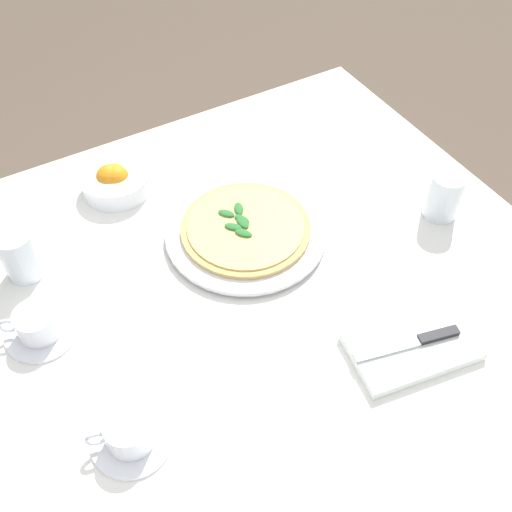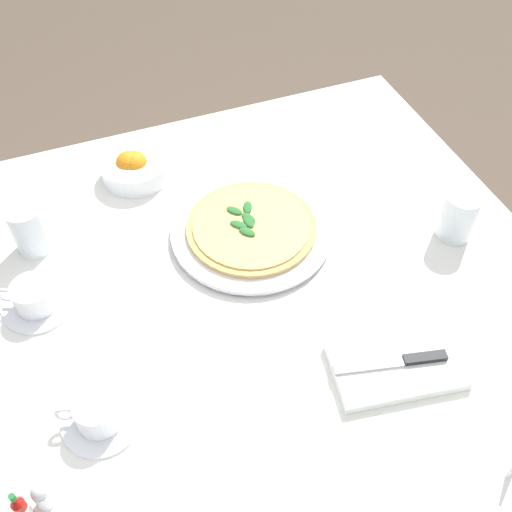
{
  "view_description": "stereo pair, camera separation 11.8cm",
  "coord_description": "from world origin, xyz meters",
  "px_view_note": "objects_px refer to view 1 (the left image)",
  "views": [
    {
      "loc": [
        0.37,
        0.6,
        1.66
      ],
      "look_at": [
        -0.02,
        -0.07,
        0.77
      ],
      "focal_mm": 42.28,
      "sensor_mm": 36.0,
      "label": 1
    },
    {
      "loc": [
        0.26,
        0.65,
        1.66
      ],
      "look_at": [
        -0.02,
        -0.07,
        0.77
      ],
      "focal_mm": 42.28,
      "sensor_mm": 36.0,
      "label": 2
    }
  ],
  "objects_px": {
    "pizza_plate": "(246,232)",
    "dinner_knife": "(412,342)",
    "water_glass_near_right": "(442,197)",
    "citrus_bowl": "(115,180)",
    "pizza": "(246,227)",
    "coffee_cup_center_back": "(129,433)",
    "water_glass_left_edge": "(21,257)",
    "coffee_cup_far_right": "(38,325)",
    "napkin_folded": "(412,346)"
  },
  "relations": [
    {
      "from": "water_glass_near_right",
      "to": "napkin_folded",
      "type": "distance_m",
      "value": 0.36
    },
    {
      "from": "water_glass_near_right",
      "to": "citrus_bowl",
      "type": "bearing_deg",
      "value": -35.86
    },
    {
      "from": "coffee_cup_far_right",
      "to": "water_glass_left_edge",
      "type": "height_order",
      "value": "water_glass_left_edge"
    },
    {
      "from": "pizza_plate",
      "to": "coffee_cup_center_back",
      "type": "height_order",
      "value": "coffee_cup_center_back"
    },
    {
      "from": "coffee_cup_far_right",
      "to": "napkin_folded",
      "type": "xyz_separation_m",
      "value": [
        -0.55,
        0.36,
        -0.02
      ]
    },
    {
      "from": "water_glass_left_edge",
      "to": "citrus_bowl",
      "type": "xyz_separation_m",
      "value": [
        -0.24,
        -0.14,
        -0.02
      ]
    },
    {
      "from": "pizza",
      "to": "dinner_knife",
      "type": "xyz_separation_m",
      "value": [
        -0.12,
        0.38,
        -0.0
      ]
    },
    {
      "from": "coffee_cup_center_back",
      "to": "citrus_bowl",
      "type": "bearing_deg",
      "value": -109.09
    },
    {
      "from": "citrus_bowl",
      "to": "pizza",
      "type": "bearing_deg",
      "value": 123.95
    },
    {
      "from": "dinner_knife",
      "to": "napkin_folded",
      "type": "bearing_deg",
      "value": 180.0
    },
    {
      "from": "pizza_plate",
      "to": "coffee_cup_center_back",
      "type": "relative_size",
      "value": 2.51
    },
    {
      "from": "pizza_plate",
      "to": "water_glass_left_edge",
      "type": "bearing_deg",
      "value": -16.89
    },
    {
      "from": "dinner_knife",
      "to": "coffee_cup_far_right",
      "type": "bearing_deg",
      "value": -19.63
    },
    {
      "from": "coffee_cup_far_right",
      "to": "water_glass_near_right",
      "type": "bearing_deg",
      "value": 171.92
    },
    {
      "from": "pizza_plate",
      "to": "coffee_cup_far_right",
      "type": "distance_m",
      "value": 0.44
    },
    {
      "from": "pizza",
      "to": "pizza_plate",
      "type": "bearing_deg",
      "value": 118.44
    },
    {
      "from": "pizza",
      "to": "napkin_folded",
      "type": "xyz_separation_m",
      "value": [
        -0.12,
        0.38,
        -0.01
      ]
    },
    {
      "from": "pizza",
      "to": "dinner_knife",
      "type": "bearing_deg",
      "value": 106.7
    },
    {
      "from": "coffee_cup_far_right",
      "to": "pizza",
      "type": "bearing_deg",
      "value": -176.34
    },
    {
      "from": "water_glass_left_edge",
      "to": "napkin_folded",
      "type": "height_order",
      "value": "water_glass_left_edge"
    },
    {
      "from": "dinner_knife",
      "to": "water_glass_near_right",
      "type": "bearing_deg",
      "value": -125.5
    },
    {
      "from": "pizza",
      "to": "dinner_knife",
      "type": "height_order",
      "value": "pizza"
    },
    {
      "from": "pizza_plate",
      "to": "napkin_folded",
      "type": "relative_size",
      "value": 1.39
    },
    {
      "from": "pizza",
      "to": "coffee_cup_far_right",
      "type": "relative_size",
      "value": 2.04
    },
    {
      "from": "pizza",
      "to": "coffee_cup_center_back",
      "type": "xyz_separation_m",
      "value": [
        0.37,
        0.3,
        0.0
      ]
    },
    {
      "from": "pizza",
      "to": "citrus_bowl",
      "type": "bearing_deg",
      "value": -56.05
    },
    {
      "from": "coffee_cup_center_back",
      "to": "dinner_knife",
      "type": "xyz_separation_m",
      "value": [
        -0.49,
        0.09,
        -0.0
      ]
    },
    {
      "from": "pizza",
      "to": "napkin_folded",
      "type": "relative_size",
      "value": 1.12
    },
    {
      "from": "napkin_folded",
      "to": "dinner_knife",
      "type": "distance_m",
      "value": 0.01
    },
    {
      "from": "coffee_cup_center_back",
      "to": "water_glass_left_edge",
      "type": "xyz_separation_m",
      "value": [
        0.05,
        -0.42,
        0.02
      ]
    },
    {
      "from": "pizza",
      "to": "coffee_cup_center_back",
      "type": "bearing_deg",
      "value": 38.65
    },
    {
      "from": "water_glass_left_edge",
      "to": "coffee_cup_center_back",
      "type": "bearing_deg",
      "value": 96.12
    },
    {
      "from": "pizza_plate",
      "to": "dinner_knife",
      "type": "distance_m",
      "value": 0.4
    },
    {
      "from": "pizza_plate",
      "to": "coffee_cup_far_right",
      "type": "bearing_deg",
      "value": 3.61
    },
    {
      "from": "water_glass_left_edge",
      "to": "napkin_folded",
      "type": "relative_size",
      "value": 0.44
    },
    {
      "from": "water_glass_near_right",
      "to": "pizza",
      "type": "bearing_deg",
      "value": -20.47
    },
    {
      "from": "coffee_cup_center_back",
      "to": "water_glass_left_edge",
      "type": "height_order",
      "value": "water_glass_left_edge"
    },
    {
      "from": "napkin_folded",
      "to": "citrus_bowl",
      "type": "relative_size",
      "value": 1.59
    },
    {
      "from": "pizza_plate",
      "to": "water_glass_left_edge",
      "type": "distance_m",
      "value": 0.44
    },
    {
      "from": "pizza",
      "to": "coffee_cup_center_back",
      "type": "height_order",
      "value": "coffee_cup_center_back"
    },
    {
      "from": "water_glass_left_edge",
      "to": "water_glass_near_right",
      "type": "bearing_deg",
      "value": 161.39
    },
    {
      "from": "citrus_bowl",
      "to": "coffee_cup_far_right",
      "type": "bearing_deg",
      "value": 48.53
    },
    {
      "from": "napkin_folded",
      "to": "pizza_plate",
      "type": "bearing_deg",
      "value": -63.73
    },
    {
      "from": "coffee_cup_center_back",
      "to": "citrus_bowl",
      "type": "relative_size",
      "value": 0.87
    },
    {
      "from": "pizza",
      "to": "water_glass_near_right",
      "type": "xyz_separation_m",
      "value": [
        -0.39,
        0.14,
        0.02
      ]
    },
    {
      "from": "coffee_cup_far_right",
      "to": "water_glass_near_right",
      "type": "xyz_separation_m",
      "value": [
        -0.82,
        0.12,
        0.02
      ]
    },
    {
      "from": "dinner_knife",
      "to": "citrus_bowl",
      "type": "relative_size",
      "value": 1.29
    },
    {
      "from": "pizza_plate",
      "to": "coffee_cup_center_back",
      "type": "bearing_deg",
      "value": 38.59
    },
    {
      "from": "pizza",
      "to": "citrus_bowl",
      "type": "xyz_separation_m",
      "value": [
        0.18,
        -0.26,
        0.0
      ]
    },
    {
      "from": "coffee_cup_center_back",
      "to": "napkin_folded",
      "type": "relative_size",
      "value": 0.55
    }
  ]
}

